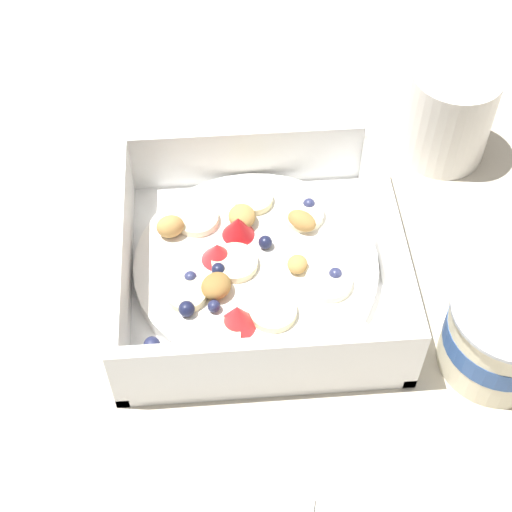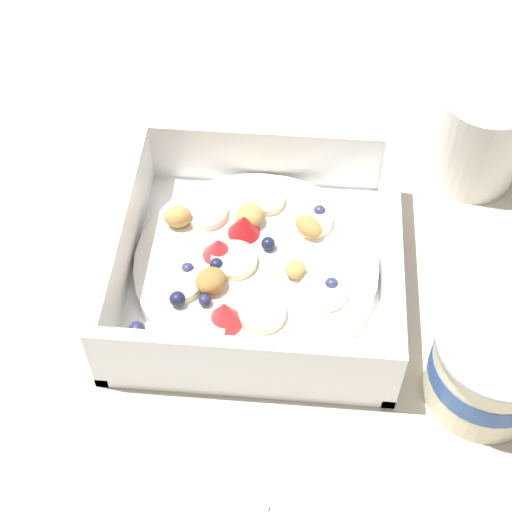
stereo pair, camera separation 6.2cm
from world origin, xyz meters
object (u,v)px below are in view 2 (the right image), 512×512
at_px(fruit_bowl, 255,264).
at_px(spoon, 346,157).
at_px(coffee_mug, 480,136).
at_px(yogurt_cup, 490,368).

xyz_separation_m(fruit_bowl, spoon, (-0.15, 0.07, -0.02)).
height_order(fruit_bowl, coffee_mug, coffee_mug).
relative_size(fruit_bowl, spoon, 1.29).
bearing_deg(fruit_bowl, coffee_mug, 126.77).
xyz_separation_m(spoon, coffee_mug, (0.01, 0.12, 0.04)).
relative_size(fruit_bowl, yogurt_cup, 2.47).
height_order(spoon, yogurt_cup, yogurt_cup).
bearing_deg(coffee_mug, yogurt_cup, -3.25).
height_order(spoon, coffee_mug, coffee_mug).
relative_size(fruit_bowl, coffee_mug, 2.17).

